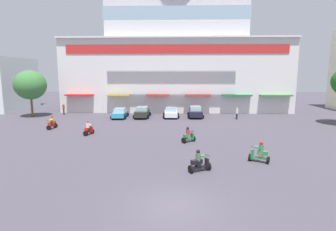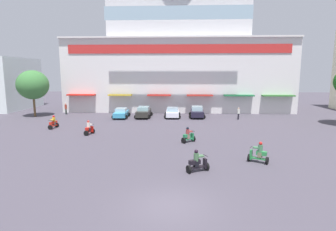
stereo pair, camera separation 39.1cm
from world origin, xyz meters
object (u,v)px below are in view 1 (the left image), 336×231
at_px(plaza_tree_0, 30,85).
at_px(scooter_rider_1, 188,136).
at_px(parked_car_3, 195,112).
at_px(scooter_rider_6, 88,129).
at_px(pedestrian_0, 237,113).
at_px(scooter_rider_7, 199,162).
at_px(parked_car_0, 120,113).
at_px(scooter_rider_5, 260,154).
at_px(scooter_rider_4, 52,123).
at_px(pedestrian_1, 64,108).
at_px(parked_car_2, 171,112).
at_px(parked_car_1, 142,112).

relative_size(plaza_tree_0, scooter_rider_1, 4.58).
relative_size(parked_car_3, scooter_rider_6, 2.69).
bearing_deg(parked_car_3, pedestrian_0, -15.07).
distance_m(parked_car_3, scooter_rider_1, 14.17).
bearing_deg(parked_car_3, scooter_rider_7, -93.18).
bearing_deg(pedestrian_0, scooter_rider_1, -119.52).
distance_m(parked_car_0, scooter_rider_5, 23.30).
bearing_deg(scooter_rider_4, scooter_rider_5, -28.86).
bearing_deg(scooter_rider_5, scooter_rider_7, -155.68).
relative_size(scooter_rider_4, pedestrian_0, 0.93).
bearing_deg(pedestrian_1, parked_car_2, -7.79).
height_order(plaza_tree_0, parked_car_0, plaza_tree_0).
height_order(parked_car_1, scooter_rider_4, parked_car_1).
distance_m(scooter_rider_4, scooter_rider_7, 20.41).
bearing_deg(plaza_tree_0, scooter_rider_6, -43.38).
height_order(parked_car_0, scooter_rider_6, scooter_rider_6).
height_order(parked_car_3, pedestrian_1, pedestrian_1).
bearing_deg(parked_car_0, scooter_rider_7, -65.39).
distance_m(parked_car_2, scooter_rider_5, 20.47).
bearing_deg(pedestrian_1, scooter_rider_7, -51.66).
bearing_deg(parked_car_1, scooter_rider_7, -73.30).
distance_m(scooter_rider_1, pedestrian_0, 14.47).
bearing_deg(pedestrian_0, scooter_rider_7, -108.53).
distance_m(parked_car_1, scooter_rider_7, 22.17).
xyz_separation_m(parked_car_0, scooter_rider_7, (9.48, -20.69, -0.09)).
distance_m(parked_car_3, scooter_rider_6, 16.35).
bearing_deg(scooter_rider_7, scooter_rider_1, 93.01).
bearing_deg(scooter_rider_7, parked_car_1, 106.70).
bearing_deg(parked_car_1, pedestrian_1, 169.19).
height_order(parked_car_0, parked_car_3, parked_car_3).
bearing_deg(scooter_rider_1, scooter_rider_7, -86.99).
xyz_separation_m(scooter_rider_6, pedestrian_0, (17.27, 9.90, 0.31)).
bearing_deg(scooter_rider_1, scooter_rider_4, 159.89).
bearing_deg(pedestrian_1, scooter_rider_1, -41.37).
distance_m(parked_car_1, parked_car_3, 7.58).
bearing_deg(scooter_rider_1, scooter_rider_5, -48.61).
xyz_separation_m(parked_car_0, scooter_rider_5, (13.92, -18.68, -0.06)).
height_order(scooter_rider_1, scooter_rider_5, scooter_rider_5).
height_order(scooter_rider_4, scooter_rider_5, scooter_rider_5).
xyz_separation_m(scooter_rider_1, scooter_rider_6, (-10.14, 2.68, 0.02)).
distance_m(parked_car_0, pedestrian_1, 9.62).
height_order(scooter_rider_1, scooter_rider_7, scooter_rider_7).
bearing_deg(scooter_rider_5, parked_car_0, 126.69).
bearing_deg(scooter_rider_1, pedestrian_1, 138.63).
bearing_deg(plaza_tree_0, scooter_rider_1, -32.21).
distance_m(parked_car_0, scooter_rider_4, 9.80).
bearing_deg(scooter_rider_6, scooter_rider_4, 150.46).
distance_m(scooter_rider_7, pedestrian_1, 30.07).
bearing_deg(pedestrian_1, scooter_rider_4, -74.09).
height_order(scooter_rider_1, pedestrian_0, pedestrian_0).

